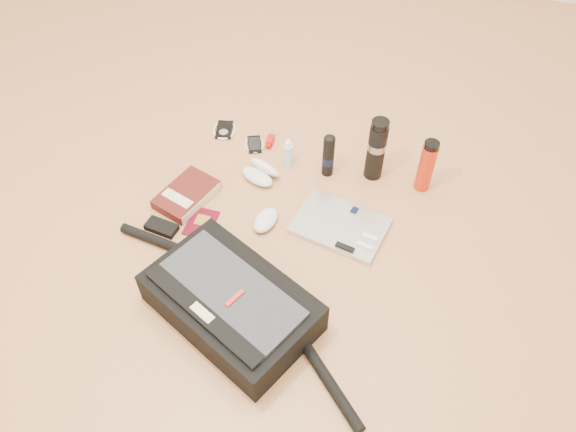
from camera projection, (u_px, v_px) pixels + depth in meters
The scene contains 14 objects.
ground at pixel (272, 242), 1.95m from camera, with size 4.00×4.00×0.00m, color #BC7F4E.
messenger_bag at pixel (230, 302), 1.72m from camera, with size 0.97×0.53×0.15m.
laptop at pixel (340, 226), 1.98m from camera, with size 0.35×0.27×0.03m.
book at pixel (187, 195), 2.07m from camera, with size 0.21×0.26×0.04m.
passport at pixel (201, 223), 2.00m from camera, with size 0.10×0.14×0.01m.
mouse at pixel (266, 220), 1.99m from camera, with size 0.09×0.13×0.04m.
sunglasses_case at pixel (261, 172), 2.13m from camera, with size 0.17×0.16×0.08m.
ipod at pixel (224, 130), 2.32m from camera, with size 0.11×0.12×0.01m.
phone at pixel (254, 144), 2.27m from camera, with size 0.10×0.11×0.01m.
inhaler at pixel (270, 140), 2.27m from camera, with size 0.03×0.09×0.02m.
spray_bottle at pixel (288, 155), 2.15m from camera, with size 0.04×0.04×0.13m.
aerosol_can at pixel (328, 155), 2.10m from camera, with size 0.06×0.06×0.19m.
thermos_black at pixel (376, 149), 2.06m from camera, with size 0.09×0.09×0.26m.
thermos_red at pixel (426, 166), 2.04m from camera, with size 0.07×0.07×0.22m.
Camera 1 is at (0.41, -1.11, 1.55)m, focal length 35.00 mm.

